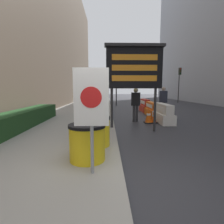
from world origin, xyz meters
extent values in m
plane|color=#2D2D33|center=(0.00, 0.00, 0.00)|extent=(120.00, 120.00, 0.00)
cube|color=gray|center=(-2.14, 0.00, 0.08)|extent=(4.29, 56.00, 0.17)
cube|color=#1E421E|center=(-3.69, 4.01, 0.50)|extent=(0.90, 6.10, 0.66)
cylinder|color=yellow|center=(-0.71, 0.69, 0.52)|extent=(0.74, 0.74, 0.71)
cylinder|color=black|center=(-0.71, 0.69, 0.91)|extent=(0.77, 0.77, 0.06)
cylinder|color=yellow|center=(-0.60, 1.66, 0.52)|extent=(0.74, 0.74, 0.71)
cylinder|color=black|center=(-0.60, 1.66, 0.91)|extent=(0.77, 0.77, 0.06)
cylinder|color=gray|center=(-0.56, 0.10, 0.85)|extent=(0.06, 0.06, 1.36)
cube|color=white|center=(-0.56, 0.08, 1.52)|extent=(0.60, 0.04, 0.98)
cylinder|color=red|center=(-0.56, 0.05, 1.52)|extent=(0.36, 0.01, 0.36)
cylinder|color=#28282B|center=(-0.12, 3.89, 0.85)|extent=(0.10, 0.10, 1.69)
cylinder|color=#28282B|center=(1.58, 3.89, 0.85)|extent=(0.10, 0.10, 1.69)
cube|color=black|center=(0.73, 3.89, 2.46)|extent=(2.12, 0.24, 1.53)
cube|color=#28282B|center=(0.73, 3.82, 3.27)|extent=(2.24, 0.34, 0.10)
cube|color=orange|center=(0.73, 3.76, 2.84)|extent=(1.70, 0.02, 0.21)
cube|color=orange|center=(0.73, 3.76, 2.46)|extent=(1.70, 0.02, 0.21)
cube|color=orange|center=(0.73, 3.76, 2.07)|extent=(1.70, 0.02, 0.21)
cube|color=silver|center=(2.53, 5.76, 0.23)|extent=(0.63, 1.93, 0.47)
cube|color=silver|center=(2.53, 5.76, 0.70)|extent=(0.38, 1.93, 0.47)
cube|color=white|center=(2.32, 5.76, 0.70)|extent=(0.02, 1.54, 0.23)
cube|color=orange|center=(2.53, 8.05, 0.21)|extent=(0.57, 1.90, 0.43)
cube|color=orange|center=(2.53, 8.05, 0.64)|extent=(0.34, 1.90, 0.43)
cube|color=white|center=(2.34, 8.05, 0.64)|extent=(0.02, 1.52, 0.21)
cube|color=red|center=(2.53, 10.10, 0.23)|extent=(0.57, 1.76, 0.47)
cube|color=red|center=(2.53, 10.10, 0.70)|extent=(0.34, 1.76, 0.47)
cube|color=white|center=(2.34, 10.10, 0.70)|extent=(0.02, 1.41, 0.23)
cube|color=black|center=(1.75, 5.60, 0.02)|extent=(0.42, 0.42, 0.04)
cone|color=#EA560F|center=(1.75, 5.60, 0.40)|extent=(0.34, 0.34, 0.71)
cylinder|color=white|center=(1.75, 5.60, 0.43)|extent=(0.19, 0.19, 0.10)
cube|color=black|center=(2.01, 5.64, 0.02)|extent=(0.36, 0.36, 0.04)
cone|color=#EA560F|center=(2.01, 5.64, 0.34)|extent=(0.29, 0.29, 0.60)
cylinder|color=white|center=(2.01, 5.64, 0.37)|extent=(0.17, 0.17, 0.08)
cylinder|color=#2D2D30|center=(0.62, 15.18, 1.87)|extent=(0.12, 0.12, 3.73)
cube|color=#23281E|center=(0.62, 15.02, 3.31)|extent=(0.28, 0.28, 0.84)
sphere|color=#360605|center=(0.62, 14.87, 3.59)|extent=(0.15, 0.15, 0.15)
sphere|color=#392C06|center=(0.62, 14.87, 3.31)|extent=(0.15, 0.15, 0.15)
sphere|color=green|center=(0.62, 14.87, 3.03)|extent=(0.15, 0.15, 0.15)
cylinder|color=#2D2D30|center=(8.62, 18.92, 2.14)|extent=(0.12, 0.12, 4.29)
cube|color=#23281E|center=(8.62, 18.76, 3.87)|extent=(0.28, 0.28, 0.84)
sphere|color=red|center=(8.62, 18.61, 4.15)|extent=(0.15, 0.15, 0.15)
sphere|color=#392C06|center=(8.62, 18.61, 3.87)|extent=(0.15, 0.15, 0.15)
sphere|color=black|center=(8.62, 18.61, 3.59)|extent=(0.15, 0.15, 0.15)
cylinder|color=#333338|center=(3.03, 7.68, 0.44)|extent=(0.14, 0.14, 0.87)
cylinder|color=#333338|center=(3.20, 7.68, 0.44)|extent=(0.14, 0.14, 0.87)
cube|color=#232838|center=(3.11, 7.68, 1.22)|extent=(0.54, 0.42, 0.69)
sphere|color=gray|center=(3.11, 7.68, 1.69)|extent=(0.24, 0.24, 0.24)
cylinder|color=#333338|center=(1.08, 6.00, 0.42)|extent=(0.14, 0.14, 0.84)
cylinder|color=#333338|center=(1.23, 6.00, 0.42)|extent=(0.14, 0.14, 0.84)
cube|color=black|center=(1.15, 6.00, 1.17)|extent=(0.49, 0.34, 0.66)
sphere|color=tan|center=(1.15, 6.00, 1.61)|extent=(0.23, 0.23, 0.23)
camera|label=1|loc=(-0.29, -2.88, 1.66)|focal=28.00mm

